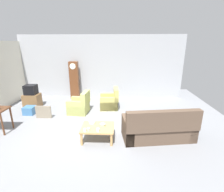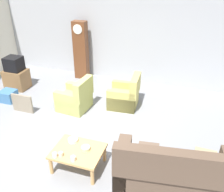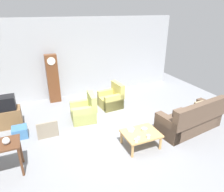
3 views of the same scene
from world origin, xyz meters
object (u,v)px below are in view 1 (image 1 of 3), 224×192
armchair_olive_near (80,106)px  framed_picture_leaning (43,112)px  coffee_table_wood (98,128)px  bowl_white_stacked (92,122)px  cup_white_porcelain (98,130)px  cup_cream_tall (89,129)px  tv_crt (31,90)px  cup_blue_rimmed (85,130)px  grandfather_clock (74,80)px  tv_stand_cabinet (32,101)px  couch_floral (159,128)px  bowl_shallow_green (103,125)px  storage_box_blue (30,110)px  armchair_olive_far (110,102)px

armchair_olive_near → framed_picture_leaning: armchair_olive_near is taller
coffee_table_wood → bowl_white_stacked: (-0.20, 0.21, 0.09)m
cup_white_porcelain → cup_cream_tall: (-0.27, 0.03, -0.00)m
tv_crt → cup_blue_rimmed: (2.97, -2.85, -0.35)m
grandfather_clock → tv_stand_cabinet: (-1.60, -1.39, -0.66)m
couch_floral → tv_stand_cabinet: size_ratio=3.24×
cup_white_porcelain → bowl_shallow_green: bearing=74.9°
grandfather_clock → bowl_shallow_green: (1.83, -3.87, -0.51)m
couch_floral → storage_box_blue: size_ratio=5.24×
tv_stand_cabinet → storage_box_blue: tv_stand_cabinet is taller
storage_box_blue → cup_white_porcelain: (3.08, -2.05, 0.31)m
coffee_table_wood → bowl_shallow_green: (0.14, 0.06, 0.09)m
couch_floral → bowl_shallow_green: 1.68m
coffee_table_wood → bowl_shallow_green: bowl_shallow_green is taller
grandfather_clock → storage_box_blue: size_ratio=4.55×
armchair_olive_near → grandfather_clock: (-0.69, 1.95, 0.66)m
tv_stand_cabinet → cup_blue_rimmed: 4.12m
tv_stand_cabinet → framed_picture_leaning: 1.53m
cup_blue_rimmed → bowl_shallow_green: 0.59m
tv_stand_cabinet → grandfather_clock: bearing=40.9°
armchair_olive_near → storage_box_blue: bearing=-173.8°
tv_stand_cabinet → bowl_white_stacked: bearing=-37.0°
cup_white_porcelain → cup_cream_tall: cup_white_porcelain is taller
armchair_olive_far → grandfather_clock: grandfather_clock is taller
couch_floral → tv_crt: couch_floral is taller
cup_blue_rimmed → bowl_white_stacked: bearing=76.9°
armchair_olive_near → bowl_white_stacked: 1.95m
framed_picture_leaning → cup_white_porcelain: cup_white_porcelain is taller
bowl_shallow_green → tv_crt: bearing=144.2°
armchair_olive_far → tv_stand_cabinet: (-3.51, -0.01, -0.00)m
cup_white_porcelain → storage_box_blue: bearing=146.4°
couch_floral → framed_picture_leaning: bearing=162.5°
couch_floral → cup_cream_tall: 2.07m
armchair_olive_far → cup_white_porcelain: bearing=-93.5°
couch_floral → bowl_shallow_green: (-1.68, -0.04, 0.10)m
cup_white_porcelain → cup_cream_tall: size_ratio=1.08×
armchair_olive_near → bowl_white_stacked: bearing=-65.6°
tv_stand_cabinet → couch_floral: bearing=-25.6°
cup_blue_rimmed → couch_floral: bearing=10.7°
armchair_olive_near → storage_box_blue: (-2.03, -0.22, -0.15)m
cup_cream_tall → bowl_shallow_green: (0.36, 0.31, -0.01)m
framed_picture_leaning → cup_blue_rimmed: size_ratio=6.83×
tv_crt → coffee_table_wood: bearing=-37.6°
grandfather_clock → cup_cream_tall: bearing=-70.6°
armchair_olive_near → cup_blue_rimmed: 2.39m
tv_stand_cabinet → tv_crt: bearing=0.0°
armchair_olive_far → framed_picture_leaning: (-2.50, -1.16, -0.05)m
grandfather_clock → framed_picture_leaning: (-0.59, -2.53, -0.71)m
couch_floral → armchair_olive_near: bearing=146.3°
bowl_white_stacked → cup_blue_rimmed: bearing=-103.1°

